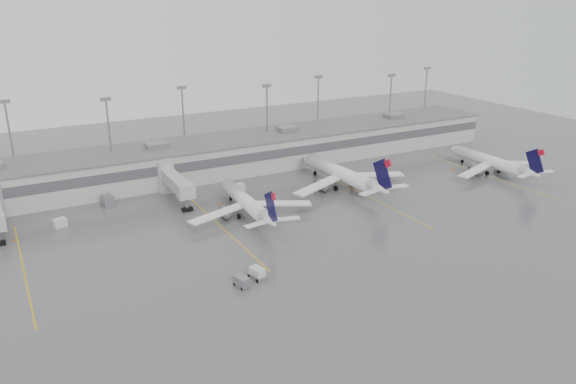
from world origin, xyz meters
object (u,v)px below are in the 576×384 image
jet_mid_right (343,174)px  jet_far_right (493,162)px  jet_mid_left (247,203)px  baggage_tug (257,274)px

jet_mid_right → jet_far_right: jet_mid_right is taller
jet_mid_right → jet_far_right: size_ratio=1.13×
jet_mid_left → jet_mid_right: size_ratio=0.87×
jet_mid_left → baggage_tug: bearing=-108.2°
jet_mid_left → baggage_tug: 26.52m
jet_far_right → jet_mid_left: bearing=178.7°
jet_mid_right → baggage_tug: size_ratio=10.34×
baggage_tug → jet_mid_left: bearing=54.9°
jet_mid_right → jet_far_right: (38.91, -8.33, -0.38)m
jet_far_right → baggage_tug: size_ratio=9.17×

